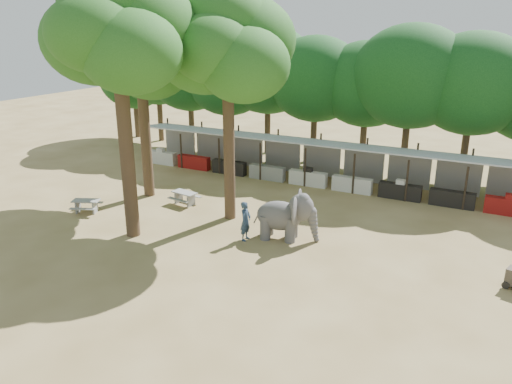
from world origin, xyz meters
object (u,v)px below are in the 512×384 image
at_px(yard_tree_center, 117,31).
at_px(picnic_table_far, 185,196).
at_px(yard_tree_left, 140,49).
at_px(elephant, 287,216).
at_px(picnic_table_near, 86,204).
at_px(yard_tree_back, 227,46).
at_px(handler, 246,221).

xyz_separation_m(yard_tree_center, picnic_table_far, (-0.12, 4.44, -8.74)).
xyz_separation_m(yard_tree_left, elephant, (9.79, -2.32, -7.06)).
relative_size(picnic_table_near, picnic_table_far, 1.10).
height_order(yard_tree_center, yard_tree_back, yard_tree_center).
bearing_deg(handler, yard_tree_center, 107.65).
relative_size(yard_tree_left, picnic_table_near, 6.24).
xyz_separation_m(picnic_table_near, picnic_table_far, (3.91, 3.42, 0.01)).
height_order(yard_tree_left, handler, yard_tree_left).
height_order(yard_tree_left, picnic_table_near, yard_tree_left).
relative_size(yard_tree_left, elephant, 3.59).
xyz_separation_m(yard_tree_left, handler, (8.16, -3.29, -7.27)).
height_order(yard_tree_back, handler, yard_tree_back).
bearing_deg(picnic_table_far, elephant, -5.00).
bearing_deg(elephant, yard_tree_back, 148.81).
distance_m(yard_tree_left, handler, 11.41).
distance_m(elephant, picnic_table_near, 10.96).
distance_m(yard_tree_left, yard_tree_center, 5.92).
relative_size(yard_tree_center, handler, 6.50).
height_order(yard_tree_back, picnic_table_near, yard_tree_back).
relative_size(yard_tree_back, handler, 6.14).
bearing_deg(yard_tree_back, yard_tree_center, -126.86).
bearing_deg(handler, elephant, -60.06).
bearing_deg(picnic_table_far, yard_tree_left, 178.23).
relative_size(yard_tree_back, picnic_table_near, 6.44).
xyz_separation_m(handler, picnic_table_near, (-9.18, -0.70, -0.47)).
bearing_deg(picnic_table_far, handler, -18.08).
bearing_deg(picnic_table_far, picnic_table_near, -129.54).
bearing_deg(yard_tree_back, picnic_table_far, 171.99).
bearing_deg(yard_tree_center, yard_tree_back, 53.14).
height_order(yard_tree_center, picnic_table_near, yard_tree_center).
distance_m(yard_tree_center, elephant, 10.88).
xyz_separation_m(elephant, picnic_table_near, (-10.81, -1.67, -0.69)).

